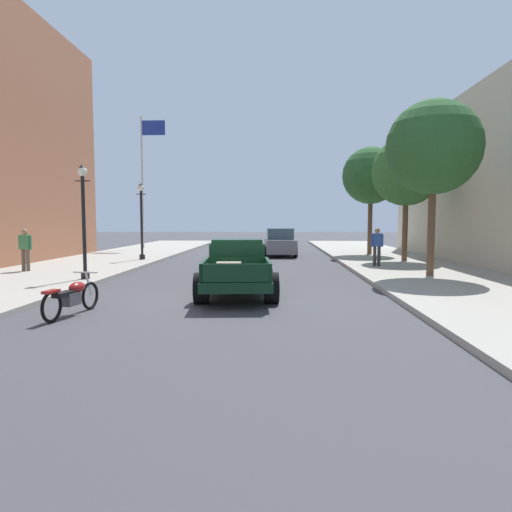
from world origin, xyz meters
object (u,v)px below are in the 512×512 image
hotrod_truck_dark_green (237,268)px  street_tree_third (371,176)px  street_tree_second (406,172)px  motorcycle_parked (72,296)px  street_tree_nearest (434,148)px  pedestrian_sidewalk_right (377,245)px  flagpole (145,168)px  pedestrian_sidewalk_left (25,247)px  street_lamp_near (83,213)px  car_background_grey (280,243)px  street_lamp_far (141,215)px

hotrod_truck_dark_green → street_tree_third: street_tree_third is taller
hotrod_truck_dark_green → street_tree_second: 12.62m
motorcycle_parked → street_tree_nearest: (10.09, 6.72, 4.24)m
hotrod_truck_dark_green → street_tree_third: bearing=64.5°
pedestrian_sidewalk_right → flagpole: bearing=138.5°
motorcycle_parked → street_tree_second: (10.84, 12.76, 4.03)m
pedestrian_sidewalk_left → pedestrian_sidewalk_right: size_ratio=1.00×
hotrod_truck_dark_green → street_tree_nearest: street_tree_nearest is taller
hotrod_truck_dark_green → street_lamp_near: size_ratio=1.31×
car_background_grey → street_tree_third: street_tree_third is taller
pedestrian_sidewalk_right → street_tree_third: size_ratio=0.27×
car_background_grey → motorcycle_parked: bearing=-105.2°
pedestrian_sidewalk_right → street_tree_second: 4.81m
flagpole → street_tree_second: size_ratio=1.53×
hotrod_truck_dark_green → street_tree_second: street_tree_second is taller
motorcycle_parked → pedestrian_sidewalk_left: pedestrian_sidewalk_left is taller
flagpole → street_tree_second: bearing=-30.6°
hotrod_truck_dark_green → street_tree_nearest: bearing=27.4°
motorcycle_parked → street_lamp_far: (-2.24, 12.93, 1.94)m
hotrod_truck_dark_green → car_background_grey: size_ratio=1.15×
street_lamp_near → pedestrian_sidewalk_right: bearing=23.7°
street_lamp_near → pedestrian_sidewalk_left: bearing=145.7°
street_tree_nearest → hotrod_truck_dark_green: bearing=-152.6°
street_lamp_far → street_tree_second: street_tree_second is taller
motorcycle_parked → flagpole: flagpole is taller
pedestrian_sidewalk_right → flagpole: flagpole is taller
hotrod_truck_dark_green → street_tree_second: (7.43, 9.50, 3.72)m
motorcycle_parked → pedestrian_sidewalk_right: bearing=48.2°
motorcycle_parked → street_tree_nearest: size_ratio=0.34×
street_tree_nearest → street_tree_third: bearing=90.3°
motorcycle_parked → car_background_grey: size_ratio=0.48×
street_tree_nearest → street_tree_second: size_ratio=1.03×
hotrod_truck_dark_green → street_tree_second: size_ratio=0.84×
pedestrian_sidewalk_left → street_tree_second: street_tree_second is taller
pedestrian_sidewalk_left → pedestrian_sidewalk_right: 14.35m
street_lamp_near → flagpole: flagpole is taller
pedestrian_sidewalk_left → street_lamp_far: bearing=61.2°
street_tree_third → street_tree_second: bearing=-79.4°
car_background_grey → street_tree_second: 8.56m
street_lamp_near → street_tree_third: bearing=44.9°
motorcycle_parked → street_tree_third: street_tree_third is taller
motorcycle_parked → street_tree_second: 17.22m
car_background_grey → street_lamp_far: 8.52m
motorcycle_parked → car_background_grey: bearing=74.8°
car_background_grey → street_lamp_far: bearing=-146.9°
street_lamp_near → motorcycle_parked: bearing=-69.8°
pedestrian_sidewalk_right → street_tree_third: (1.13, 7.15, 3.62)m
pedestrian_sidewalk_right → street_lamp_far: street_lamp_far is taller
car_background_grey → street_tree_third: bearing=-4.2°
flagpole → street_tree_third: 15.39m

